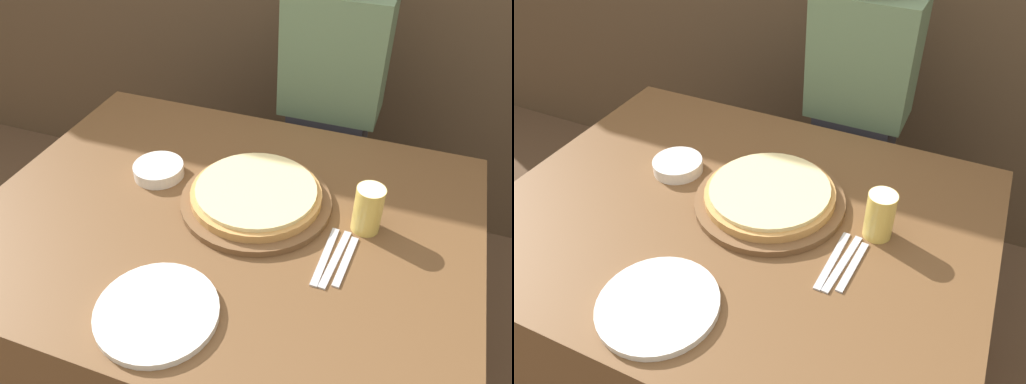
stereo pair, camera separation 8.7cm
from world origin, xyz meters
TOP-DOWN VIEW (x-y plane):
  - ground_plane at (0.00, 0.00)m, footprint 12.00×12.00m
  - dining_table at (0.00, 0.00)m, footprint 1.31×1.02m
  - pizza_on_board at (0.06, 0.07)m, footprint 0.41×0.41m
  - beer_glass at (0.36, 0.08)m, footprint 0.07×0.07m
  - dinner_plate at (-0.01, -0.35)m, footprint 0.27×0.27m
  - side_bowl at (-0.25, 0.10)m, footprint 0.15×0.15m
  - fork at (0.29, -0.06)m, footprint 0.03×0.20m
  - dinner_knife at (0.31, -0.06)m, footprint 0.04×0.20m
  - spoon at (0.34, -0.06)m, footprint 0.03×0.17m
  - diner_person at (0.12, 0.68)m, footprint 0.34×0.20m

SIDE VIEW (x-z plane):
  - ground_plane at x=0.00m, z-range 0.00..0.00m
  - dining_table at x=0.00m, z-range 0.00..0.73m
  - diner_person at x=0.12m, z-range 0.00..1.33m
  - fork at x=0.29m, z-range 0.73..0.74m
  - dinner_knife at x=0.31m, z-range 0.73..0.74m
  - spoon at x=0.34m, z-range 0.73..0.74m
  - dinner_plate at x=-0.01m, z-range 0.73..0.75m
  - side_bowl at x=-0.25m, z-range 0.73..0.77m
  - pizza_on_board at x=0.06m, z-range 0.73..0.79m
  - beer_glass at x=0.36m, z-range 0.74..0.87m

